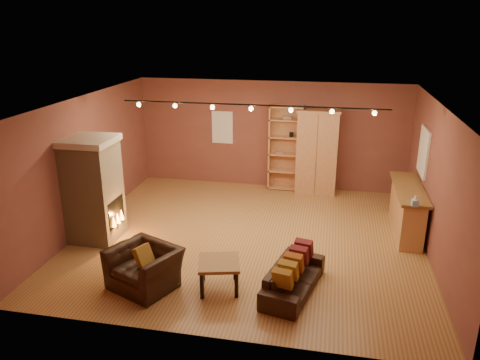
% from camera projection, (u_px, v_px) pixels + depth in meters
% --- Properties ---
extents(floor, '(7.00, 7.00, 0.00)m').
position_uv_depth(floor, '(248.00, 237.00, 9.67)').
color(floor, olive).
rests_on(floor, ground).
extents(ceiling, '(7.00, 7.00, 0.00)m').
position_uv_depth(ceiling, '(249.00, 102.00, 8.75)').
color(ceiling, '#55301A').
rests_on(ceiling, back_wall).
extents(back_wall, '(7.00, 0.02, 2.80)m').
position_uv_depth(back_wall, '(271.00, 135.00, 12.22)').
color(back_wall, brown).
rests_on(back_wall, floor).
extents(left_wall, '(0.02, 6.50, 2.80)m').
position_uv_depth(left_wall, '(86.00, 163.00, 9.86)').
color(left_wall, brown).
rests_on(left_wall, floor).
extents(right_wall, '(0.02, 6.50, 2.80)m').
position_uv_depth(right_wall, '(437.00, 185.00, 8.56)').
color(right_wall, brown).
rests_on(right_wall, floor).
extents(fireplace, '(1.01, 0.98, 2.12)m').
position_uv_depth(fireplace, '(94.00, 189.00, 9.33)').
color(fireplace, tan).
rests_on(fireplace, floor).
extents(back_window, '(0.56, 0.04, 0.86)m').
position_uv_depth(back_window, '(222.00, 127.00, 12.39)').
color(back_window, white).
rests_on(back_window, back_wall).
extents(bookcase, '(0.90, 0.35, 2.21)m').
position_uv_depth(bookcase, '(287.00, 147.00, 12.12)').
color(bookcase, tan).
rests_on(bookcase, floor).
extents(armoire, '(1.07, 0.61, 2.18)m').
position_uv_depth(armoire, '(317.00, 152.00, 11.84)').
color(armoire, tan).
rests_on(armoire, floor).
extents(bar_counter, '(0.57, 2.09, 1.00)m').
position_uv_depth(bar_counter, '(407.00, 209.00, 9.78)').
color(bar_counter, tan).
rests_on(bar_counter, floor).
extents(tissue_box, '(0.12, 0.12, 0.21)m').
position_uv_depth(tissue_box, '(415.00, 201.00, 8.64)').
color(tissue_box, '#85B4D5').
rests_on(tissue_box, bar_counter).
extents(right_window, '(0.05, 0.90, 1.00)m').
position_uv_depth(right_window, '(424.00, 152.00, 9.78)').
color(right_window, white).
rests_on(right_window, right_wall).
extents(loveseat, '(0.84, 1.70, 0.71)m').
position_uv_depth(loveseat, '(294.00, 272.00, 7.68)').
color(loveseat, black).
rests_on(loveseat, floor).
extents(armchair, '(1.26, 1.06, 0.93)m').
position_uv_depth(armchair, '(144.00, 261.00, 7.78)').
color(armchair, black).
rests_on(armchair, floor).
extents(coffee_table, '(0.81, 0.81, 0.51)m').
position_uv_depth(coffee_table, '(219.00, 265.00, 7.72)').
color(coffee_table, olive).
rests_on(coffee_table, floor).
extents(track_rail, '(5.20, 0.09, 0.13)m').
position_uv_depth(track_rail, '(251.00, 107.00, 8.97)').
color(track_rail, black).
rests_on(track_rail, ceiling).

